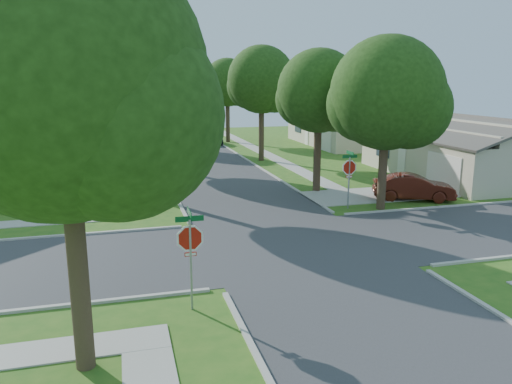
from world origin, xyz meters
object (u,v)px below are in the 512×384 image
at_px(house_nw_far, 12,135).
at_px(car_curb_west, 168,132).
at_px(stop_sign_ne, 349,170).
at_px(tree_e_far, 228,85).
at_px(tree_sw_corner, 67,91).
at_px(tree_e_mid, 262,83).
at_px(car_driveway, 413,187).
at_px(tree_e_near, 320,95).
at_px(tree_w_near, 152,87).
at_px(house_ne_near, 459,154).
at_px(car_curb_east, 210,136).
at_px(tree_w_mid, 141,80).
at_px(tree_ne_corner, 388,99).
at_px(stop_sign_sw, 190,242).
at_px(house_ne_far, 346,129).
at_px(tree_w_far, 136,90).

height_order(house_nw_far, car_curb_west, house_nw_far).
distance_m(stop_sign_ne, house_nw_far, 34.26).
relative_size(tree_e_far, tree_sw_corner, 0.91).
distance_m(tree_e_mid, car_driveway, 17.00).
xyz_separation_m(tree_e_near, tree_w_near, (-9.40, 0.00, 0.47)).
xyz_separation_m(stop_sign_ne, tree_e_mid, (0.06, 16.31, 4.22)).
bearing_deg(house_ne_near, car_driveway, -141.83).
height_order(car_curb_east, car_curb_west, car_curb_east).
bearing_deg(tree_sw_corner, stop_sign_ne, 43.94).
relative_size(house_nw_far, car_curb_west, 2.64).
bearing_deg(car_driveway, house_nw_far, 66.14).
xyz_separation_m(tree_w_near, house_nw_far, (-11.35, 22.99, -4.60)).
relative_size(tree_w_mid, tree_ne_corner, 1.10).
bearing_deg(house_nw_far, tree_e_far, 5.53).
bearing_deg(stop_sign_sw, house_ne_far, 58.45).
relative_size(tree_e_near, house_ne_far, 0.61).
bearing_deg(stop_sign_sw, tree_e_far, 76.27).
bearing_deg(tree_ne_corner, house_ne_far, 68.77).
bearing_deg(car_curb_east, car_curb_west, 118.52).
relative_size(stop_sign_ne, car_driveway, 0.69).
xyz_separation_m(tree_e_near, tree_e_mid, (0.01, 12.00, 0.61)).
bearing_deg(house_ne_near, tree_e_near, -169.96).
relative_size(tree_e_mid, house_nw_far, 0.68).
bearing_deg(house_nw_far, tree_e_mid, -27.91).
distance_m(stop_sign_sw, house_nw_far, 38.40).
xyz_separation_m(tree_w_far, car_curb_west, (3.45, 5.02, -4.76)).
relative_size(stop_sign_sw, tree_w_near, 0.33).
height_order(stop_sign_ne, tree_e_far, tree_e_far).
height_order(car_driveway, car_curb_east, car_curb_east).
xyz_separation_m(tree_sw_corner, car_curb_west, (6.24, 46.01, -5.51)).
xyz_separation_m(tree_w_mid, tree_sw_corner, (-2.80, -28.00, -0.23)).
bearing_deg(tree_e_near, tree_e_far, 90.00).
relative_size(tree_sw_corner, tree_ne_corner, 1.10).
distance_m(stop_sign_sw, tree_ne_corner, 14.64).
xyz_separation_m(stop_sign_ne, tree_e_near, (0.05, 4.31, 3.61)).
bearing_deg(tree_e_mid, tree_w_mid, 180.00).
bearing_deg(tree_e_mid, car_driveway, -74.70).
bearing_deg(tree_w_near, house_nw_far, 116.27).
distance_m(tree_e_mid, house_ne_far, 14.58).
bearing_deg(stop_sign_sw, house_ne_near, 37.18).
height_order(tree_e_near, house_ne_near, tree_e_near).
bearing_deg(car_curb_east, tree_e_mid, -83.18).
bearing_deg(car_curb_east, house_nw_far, 179.62).
xyz_separation_m(tree_e_mid, car_driveway, (4.24, -15.51, -5.54)).
relative_size(tree_ne_corner, car_driveway, 2.00).
distance_m(house_nw_far, car_curb_west, 16.39).
xyz_separation_m(stop_sign_sw, car_curb_east, (7.26, 37.72, -1.21)).
relative_size(tree_e_near, tree_ne_corner, 0.96).
xyz_separation_m(house_nw_far, car_driveway, (24.99, -26.50, -0.80)).
height_order(tree_w_far, tree_sw_corner, tree_sw_corner).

